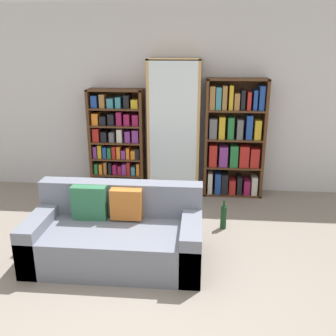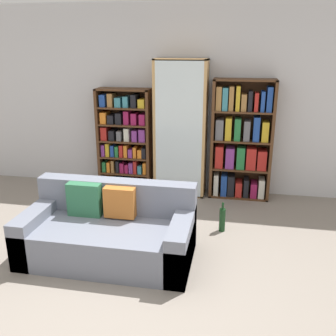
{
  "view_description": "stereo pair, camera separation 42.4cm",
  "coord_description": "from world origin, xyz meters",
  "px_view_note": "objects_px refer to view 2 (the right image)",
  "views": [
    {
      "loc": [
        0.46,
        -2.72,
        2.12
      ],
      "look_at": [
        0.08,
        1.57,
        0.7
      ],
      "focal_mm": 40.0,
      "sensor_mm": 36.0,
      "label": 1
    },
    {
      "loc": [
        0.88,
        -2.66,
        2.12
      ],
      "look_at": [
        0.08,
        1.57,
        0.7
      ],
      "focal_mm": 40.0,
      "sensor_mm": 36.0,
      "label": 2
    }
  ],
  "objects_px": {
    "display_cabinet": "(181,129)",
    "wine_bottle": "(222,219)",
    "bookshelf_left": "(125,142)",
    "bookshelf_right": "(241,142)",
    "couch": "(109,232)"
  },
  "relations": [
    {
      "from": "couch",
      "to": "wine_bottle",
      "type": "xyz_separation_m",
      "value": [
        1.14,
        0.77,
        -0.12
      ]
    },
    {
      "from": "couch",
      "to": "display_cabinet",
      "type": "distance_m",
      "value": 2.08
    },
    {
      "from": "couch",
      "to": "bookshelf_right",
      "type": "height_order",
      "value": "bookshelf_right"
    },
    {
      "from": "bookshelf_left",
      "to": "bookshelf_right",
      "type": "distance_m",
      "value": 1.7
    },
    {
      "from": "couch",
      "to": "wine_bottle",
      "type": "bearing_deg",
      "value": 34.17
    },
    {
      "from": "couch",
      "to": "bookshelf_right",
      "type": "bearing_deg",
      "value": 55.64
    },
    {
      "from": "couch",
      "to": "display_cabinet",
      "type": "height_order",
      "value": "display_cabinet"
    },
    {
      "from": "bookshelf_right",
      "to": "wine_bottle",
      "type": "relative_size",
      "value": 4.65
    },
    {
      "from": "wine_bottle",
      "to": "couch",
      "type": "bearing_deg",
      "value": -145.83
    },
    {
      "from": "display_cabinet",
      "to": "bookshelf_right",
      "type": "relative_size",
      "value": 1.15
    },
    {
      "from": "couch",
      "to": "wine_bottle",
      "type": "height_order",
      "value": "couch"
    },
    {
      "from": "bookshelf_left",
      "to": "bookshelf_right",
      "type": "bearing_deg",
      "value": -0.01
    },
    {
      "from": "bookshelf_left",
      "to": "bookshelf_right",
      "type": "height_order",
      "value": "bookshelf_right"
    },
    {
      "from": "bookshelf_left",
      "to": "wine_bottle",
      "type": "bearing_deg",
      "value": -36.92
    },
    {
      "from": "display_cabinet",
      "to": "wine_bottle",
      "type": "relative_size",
      "value": 5.37
    }
  ]
}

